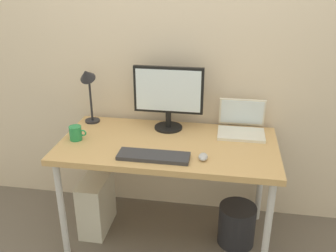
% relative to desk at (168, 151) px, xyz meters
% --- Properties ---
extents(ground_plane, '(6.00, 6.00, 0.00)m').
position_rel_desk_xyz_m(ground_plane, '(0.00, 0.00, -0.69)').
color(ground_plane, '#665B51').
extents(back_wall, '(4.40, 0.04, 2.60)m').
position_rel_desk_xyz_m(back_wall, '(0.00, 0.42, 0.61)').
color(back_wall, beige).
rests_on(back_wall, ground_plane).
extents(desk, '(1.44, 0.73, 0.76)m').
position_rel_desk_xyz_m(desk, '(0.00, 0.00, 0.00)').
color(desk, tan).
rests_on(desk, ground_plane).
extents(monitor, '(0.49, 0.20, 0.45)m').
position_rel_desk_xyz_m(monitor, '(-0.04, 0.23, 0.32)').
color(monitor, black).
rests_on(monitor, desk).
extents(laptop, '(0.32, 0.27, 0.23)m').
position_rel_desk_xyz_m(laptop, '(0.48, 0.25, 0.12)').
color(laptop, silver).
rests_on(laptop, desk).
extents(desk_lamp, '(0.11, 0.16, 0.44)m').
position_rel_desk_xyz_m(desk_lamp, '(-0.62, 0.23, 0.37)').
color(desk_lamp, '#232328').
rests_on(desk_lamp, desk).
extents(keyboard, '(0.44, 0.14, 0.02)m').
position_rel_desk_xyz_m(keyboard, '(-0.05, -0.22, 0.08)').
color(keyboard, '#333338').
rests_on(keyboard, desk).
extents(mouse, '(0.06, 0.09, 0.03)m').
position_rel_desk_xyz_m(mouse, '(0.25, -0.19, 0.08)').
color(mouse, '#B2B2B7').
rests_on(mouse, desk).
extents(coffee_mug, '(0.12, 0.08, 0.10)m').
position_rel_desk_xyz_m(coffee_mug, '(-0.62, -0.06, 0.11)').
color(coffee_mug, '#268C4C').
rests_on(coffee_mug, desk).
extents(computer_tower, '(0.18, 0.36, 0.42)m').
position_rel_desk_xyz_m(computer_tower, '(-0.54, -0.00, -0.48)').
color(computer_tower, silver).
rests_on(computer_tower, ground_plane).
extents(wastebasket, '(0.26, 0.26, 0.30)m').
position_rel_desk_xyz_m(wastebasket, '(0.49, -0.00, -0.54)').
color(wastebasket, '#232328').
rests_on(wastebasket, ground_plane).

